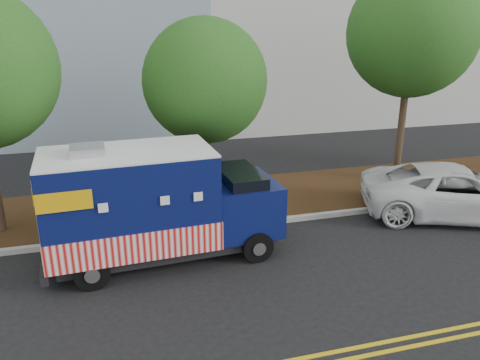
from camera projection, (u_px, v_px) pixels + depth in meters
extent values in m
plane|color=black|center=(236.00, 250.00, 12.64)|extent=(120.00, 120.00, 0.00)
cube|color=#9E9E99|center=(224.00, 227.00, 13.89)|extent=(120.00, 0.18, 0.15)
cube|color=#311F0D|center=(209.00, 201.00, 15.81)|extent=(120.00, 4.00, 0.15)
cube|color=gold|center=(298.00, 359.00, 8.58)|extent=(120.00, 0.10, 0.01)
cylinder|color=#38281C|center=(207.00, 160.00, 15.19)|extent=(0.26, 0.26, 3.15)
sphere|color=#224914|center=(205.00, 81.00, 14.37)|extent=(3.84, 3.84, 3.84)
cylinder|color=#38281C|center=(401.00, 126.00, 17.22)|extent=(0.26, 0.26, 4.37)
sphere|color=#224914|center=(412.00, 32.00, 16.14)|extent=(4.48, 4.48, 4.48)
cube|color=#473828|center=(46.00, 203.00, 12.67)|extent=(0.06, 0.06, 2.40)
cube|color=black|center=(168.00, 242.00, 12.19)|extent=(5.52, 2.16, 0.27)
cube|color=#0A1249|center=(130.00, 198.00, 11.49)|extent=(4.19, 2.46, 2.32)
cube|color=red|center=(132.00, 229.00, 11.76)|extent=(4.23, 2.52, 0.73)
cube|color=white|center=(126.00, 152.00, 11.10)|extent=(4.19, 2.46, 0.06)
cube|color=#B7B7BA|center=(87.00, 150.00, 10.80)|extent=(0.82, 0.82, 0.21)
cube|color=#0A1249|center=(241.00, 204.00, 12.55)|extent=(1.86, 2.18, 1.35)
cube|color=black|center=(240.00, 182.00, 12.32)|extent=(1.08, 1.94, 0.63)
cube|color=black|center=(272.00, 216.00, 12.97)|extent=(0.19, 1.93, 0.29)
cube|color=black|center=(46.00, 259.00, 11.28)|extent=(0.30, 2.18, 0.27)
cube|color=#B7B7BA|center=(40.00, 207.00, 10.85)|extent=(0.14, 1.74, 1.84)
cube|color=#B7B7BA|center=(136.00, 181.00, 12.59)|extent=(1.74, 0.14, 1.06)
cube|color=#E2A70B|center=(64.00, 202.00, 9.84)|extent=(1.16, 0.09, 0.44)
cube|color=#E2A70B|center=(65.00, 170.00, 11.90)|extent=(1.16, 0.09, 0.44)
cylinder|color=black|center=(257.00, 247.00, 11.96)|extent=(0.83, 0.32, 0.81)
cylinder|color=black|center=(233.00, 217.00, 13.72)|extent=(0.83, 0.32, 0.81)
cylinder|color=black|center=(92.00, 273.00, 10.72)|extent=(0.83, 0.32, 0.81)
cylinder|color=black|center=(89.00, 237.00, 12.48)|extent=(0.83, 0.32, 0.81)
imported|color=white|center=(457.00, 192.00, 14.62)|extent=(6.38, 4.64, 1.61)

